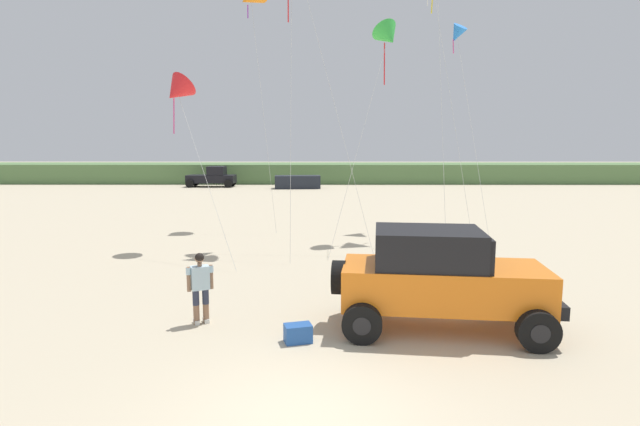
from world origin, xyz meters
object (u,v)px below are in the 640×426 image
object	(u,v)px
person_watching	(200,284)
cooler_box	(298,333)
distant_pickup	(213,177)
distant_sedan	(298,182)
kite_white_parafoil	(457,34)
kite_blue_swept	(388,36)
jeep	(440,277)
kite_purple_stunt	(177,91)

from	to	relation	value
person_watching	cooler_box	distance (m)	2.63
distant_pickup	distant_sedan	distance (m)	8.53
person_watching	kite_white_parafoil	bearing A→B (deg)	55.97
person_watching	cooler_box	bearing A→B (deg)	-24.96
distant_sedan	kite_blue_swept	world-z (taller)	kite_blue_swept
cooler_box	kite_blue_swept	xyz separation A→B (m)	(3.26, 11.55, 8.38)
cooler_box	kite_white_parafoil	bearing A→B (deg)	49.39
distant_sedan	kite_blue_swept	xyz separation A→B (m)	(5.09, -24.62, 7.97)
distant_pickup	kite_white_parafoil	size ratio (longest dim) A/B	0.47
distant_sedan	kite_blue_swept	bearing A→B (deg)	-82.55
jeep	kite_purple_stunt	xyz separation A→B (m)	(-8.17, 8.58, 4.91)
jeep	kite_blue_swept	world-z (taller)	kite_blue_swept
distant_sedan	cooler_box	bearing A→B (deg)	-91.33
kite_purple_stunt	kite_blue_swept	xyz separation A→B (m)	(8.31, 2.20, 2.46)
kite_blue_swept	kite_purple_stunt	bearing A→B (deg)	-165.18
jeep	distant_pickup	xyz separation A→B (m)	(-13.28, 37.19, -0.26)
person_watching	cooler_box	xyz separation A→B (m)	(2.29, -1.06, -0.75)
cooler_box	distant_sedan	world-z (taller)	distant_sedan
jeep	person_watching	distance (m)	5.42
jeep	distant_pickup	distance (m)	39.49
jeep	distant_sedan	xyz separation A→B (m)	(-4.94, 35.40, -0.60)
person_watching	kite_blue_swept	distance (m)	14.11
distant_sedan	jeep	bearing A→B (deg)	-86.27
kite_white_parafoil	kite_purple_stunt	bearing A→B (deg)	-155.81
jeep	kite_blue_swept	bearing A→B (deg)	89.24
cooler_box	distant_pickup	xyz separation A→B (m)	(-10.16, 37.97, 0.75)
distant_pickup	person_watching	bearing A→B (deg)	-77.96
distant_pickup	kite_blue_swept	size ratio (longest dim) A/B	0.50
cooler_box	distant_sedan	distance (m)	36.22
person_watching	kite_blue_swept	size ratio (longest dim) A/B	0.18
person_watching	kite_white_parafoil	xyz separation A→B (m)	(9.24, 13.68, 8.39)
kite_blue_swept	distant_pickup	bearing A→B (deg)	116.93
kite_white_parafoil	jeep	bearing A→B (deg)	-105.35
jeep	cooler_box	xyz separation A→B (m)	(-3.12, -0.78, -1.01)
person_watching	kite_blue_swept	xyz separation A→B (m)	(5.55, 10.49, 7.64)
person_watching	distant_sedan	world-z (taller)	person_watching
jeep	distant_sedan	bearing A→B (deg)	97.95
jeep	person_watching	bearing A→B (deg)	176.99
kite_white_parafoil	kite_purple_stunt	world-z (taller)	kite_white_parafoil
distant_pickup	kite_white_parafoil	world-z (taller)	kite_white_parafoil
distant_sedan	kite_white_parafoil	distance (m)	24.75
kite_purple_stunt	distant_sedan	bearing A→B (deg)	83.15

